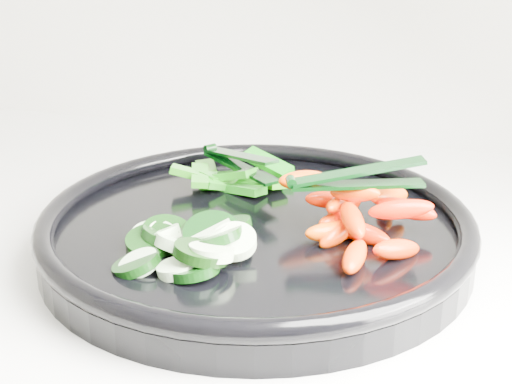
% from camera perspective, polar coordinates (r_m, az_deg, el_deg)
% --- Properties ---
extents(veggie_tray, '(0.39, 0.39, 0.04)m').
position_cam_1_polar(veggie_tray, '(0.62, -0.00, -2.98)').
color(veggie_tray, black).
rests_on(veggie_tray, counter).
extents(cucumber_pile, '(0.12, 0.12, 0.04)m').
position_cam_1_polar(cucumber_pile, '(0.57, -5.64, -3.98)').
color(cucumber_pile, black).
rests_on(cucumber_pile, veggie_tray).
extents(carrot_pile, '(0.14, 0.17, 0.05)m').
position_cam_1_polar(carrot_pile, '(0.60, 8.14, -1.84)').
color(carrot_pile, '#E54800').
rests_on(carrot_pile, veggie_tray).
extents(pepper_pile, '(0.12, 0.10, 0.04)m').
position_cam_1_polar(pepper_pile, '(0.70, -2.04, 1.16)').
color(pepper_pile, '#256E0A').
rests_on(pepper_pile, veggie_tray).
extents(tong_carrot, '(0.11, 0.06, 0.02)m').
position_cam_1_polar(tong_carrot, '(0.59, 7.80, 1.09)').
color(tong_carrot, black).
rests_on(tong_carrot, carrot_pile).
extents(tong_pepper, '(0.10, 0.08, 0.02)m').
position_cam_1_polar(tong_pepper, '(0.70, -1.50, 2.55)').
color(tong_pepper, black).
rests_on(tong_pepper, pepper_pile).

